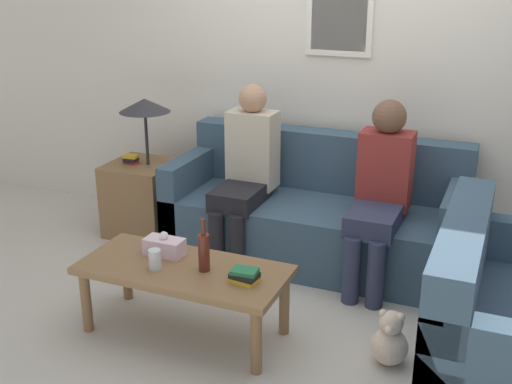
{
  "coord_description": "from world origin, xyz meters",
  "views": [
    {
      "loc": [
        1.25,
        -3.6,
        2.04
      ],
      "look_at": [
        -0.19,
        -0.16,
        0.69
      ],
      "focal_mm": 45.0,
      "sensor_mm": 36.0,
      "label": 1
    }
  ],
  "objects_px": {
    "wine_bottle": "(204,251)",
    "couch_main": "(316,217)",
    "coffee_table": "(184,276)",
    "couch_side": "(509,332)",
    "teddy_bear": "(390,341)",
    "drinking_glass": "(155,259)",
    "person_left": "(246,168)",
    "person_right": "(380,188)"
  },
  "relations": [
    {
      "from": "couch_main",
      "to": "teddy_bear",
      "type": "xyz_separation_m",
      "value": [
        0.77,
        -1.11,
        -0.17
      ]
    },
    {
      "from": "coffee_table",
      "to": "drinking_glass",
      "type": "height_order",
      "value": "drinking_glass"
    },
    {
      "from": "drinking_glass",
      "to": "person_left",
      "type": "distance_m",
      "value": 1.2
    },
    {
      "from": "drinking_glass",
      "to": "wine_bottle",
      "type": "bearing_deg",
      "value": 18.37
    },
    {
      "from": "couch_main",
      "to": "person_right",
      "type": "bearing_deg",
      "value": -22.01
    },
    {
      "from": "person_right",
      "to": "person_left",
      "type": "bearing_deg",
      "value": 177.41
    },
    {
      "from": "couch_side",
      "to": "teddy_bear",
      "type": "xyz_separation_m",
      "value": [
        -0.57,
        -0.03,
        -0.18
      ]
    },
    {
      "from": "couch_main",
      "to": "couch_side",
      "type": "bearing_deg",
      "value": -38.74
    },
    {
      "from": "couch_side",
      "to": "teddy_bear",
      "type": "distance_m",
      "value": 0.6
    },
    {
      "from": "couch_main",
      "to": "drinking_glass",
      "type": "relative_size",
      "value": 18.2
    },
    {
      "from": "coffee_table",
      "to": "person_right",
      "type": "bearing_deg",
      "value": 50.66
    },
    {
      "from": "person_right",
      "to": "teddy_bear",
      "type": "xyz_separation_m",
      "value": [
        0.29,
        -0.91,
        -0.52
      ]
    },
    {
      "from": "person_left",
      "to": "person_right",
      "type": "relative_size",
      "value": 1.02
    },
    {
      "from": "couch_side",
      "to": "drinking_glass",
      "type": "xyz_separation_m",
      "value": [
        -1.86,
        -0.26,
        0.16
      ]
    },
    {
      "from": "drinking_glass",
      "to": "person_left",
      "type": "relative_size",
      "value": 0.09
    },
    {
      "from": "wine_bottle",
      "to": "couch_main",
      "type": "bearing_deg",
      "value": 78.61
    },
    {
      "from": "couch_side",
      "to": "coffee_table",
      "type": "relative_size",
      "value": 1.12
    },
    {
      "from": "couch_main",
      "to": "coffee_table",
      "type": "xyz_separation_m",
      "value": [
        -0.38,
        -1.26,
        0.05
      ]
    },
    {
      "from": "couch_side",
      "to": "drinking_glass",
      "type": "distance_m",
      "value": 1.89
    },
    {
      "from": "wine_bottle",
      "to": "couch_side",
      "type": "bearing_deg",
      "value": 6.08
    },
    {
      "from": "person_left",
      "to": "teddy_bear",
      "type": "relative_size",
      "value": 3.92
    },
    {
      "from": "coffee_table",
      "to": "person_left",
      "type": "xyz_separation_m",
      "value": [
        -0.09,
        1.1,
        0.3
      ]
    },
    {
      "from": "coffee_table",
      "to": "couch_side",
      "type": "bearing_deg",
      "value": 5.87
    },
    {
      "from": "person_right",
      "to": "teddy_bear",
      "type": "bearing_deg",
      "value": -72.64
    },
    {
      "from": "person_right",
      "to": "teddy_bear",
      "type": "relative_size",
      "value": 3.85
    },
    {
      "from": "coffee_table",
      "to": "teddy_bear",
      "type": "relative_size",
      "value": 3.76
    },
    {
      "from": "coffee_table",
      "to": "couch_main",
      "type": "bearing_deg",
      "value": 73.12
    },
    {
      "from": "couch_side",
      "to": "person_left",
      "type": "bearing_deg",
      "value": 63.04
    },
    {
      "from": "wine_bottle",
      "to": "person_left",
      "type": "relative_size",
      "value": 0.25
    },
    {
      "from": "couch_main",
      "to": "wine_bottle",
      "type": "relative_size",
      "value": 6.69
    },
    {
      "from": "couch_main",
      "to": "drinking_glass",
      "type": "bearing_deg",
      "value": -111.06
    },
    {
      "from": "drinking_glass",
      "to": "teddy_bear",
      "type": "xyz_separation_m",
      "value": [
        1.29,
        0.23,
        -0.34
      ]
    },
    {
      "from": "coffee_table",
      "to": "person_right",
      "type": "distance_m",
      "value": 1.4
    },
    {
      "from": "teddy_bear",
      "to": "drinking_glass",
      "type": "bearing_deg",
      "value": -170.02
    },
    {
      "from": "wine_bottle",
      "to": "drinking_glass",
      "type": "height_order",
      "value": "wine_bottle"
    },
    {
      "from": "coffee_table",
      "to": "person_right",
      "type": "height_order",
      "value": "person_right"
    },
    {
      "from": "wine_bottle",
      "to": "teddy_bear",
      "type": "relative_size",
      "value": 0.98
    },
    {
      "from": "couch_side",
      "to": "person_right",
      "type": "distance_m",
      "value": 1.28
    },
    {
      "from": "person_left",
      "to": "couch_side",
      "type": "bearing_deg",
      "value": -26.96
    },
    {
      "from": "drinking_glass",
      "to": "person_right",
      "type": "relative_size",
      "value": 0.09
    },
    {
      "from": "drinking_glass",
      "to": "person_left",
      "type": "bearing_deg",
      "value": 88.07
    },
    {
      "from": "couch_side",
      "to": "wine_bottle",
      "type": "relative_size",
      "value": 4.32
    }
  ]
}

